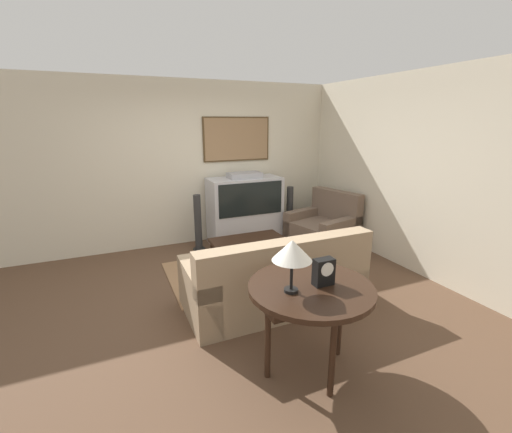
{
  "coord_description": "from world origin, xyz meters",
  "views": [
    {
      "loc": [
        -1.23,
        -3.57,
        2.06
      ],
      "look_at": [
        0.65,
        0.69,
        0.75
      ],
      "focal_mm": 24.0,
      "sensor_mm": 36.0,
      "label": 1
    }
  ],
  "objects": [
    {
      "name": "ground_plane",
      "position": [
        0.0,
        0.0,
        0.0
      ],
      "size": [
        12.0,
        12.0,
        0.0
      ],
      "primitive_type": "plane",
      "color": "brown"
    },
    {
      "name": "wall_back",
      "position": [
        0.02,
        2.13,
        1.36
      ],
      "size": [
        12.0,
        0.1,
        2.7
      ],
      "color": "beige",
      "rests_on": "ground_plane"
    },
    {
      "name": "wall_right",
      "position": [
        2.63,
        0.0,
        1.35
      ],
      "size": [
        0.06,
        12.0,
        2.7
      ],
      "color": "beige",
      "rests_on": "ground_plane"
    },
    {
      "name": "area_rug",
      "position": [
        0.65,
        0.59,
        0.01
      ],
      "size": [
        2.55,
        1.42,
        0.01
      ],
      "color": "#99704C",
      "rests_on": "ground_plane"
    },
    {
      "name": "tv",
      "position": [
        0.9,
        1.74,
        0.58
      ],
      "size": [
        1.23,
        0.57,
        1.22
      ],
      "color": "#B7B7BC",
      "rests_on": "ground_plane"
    },
    {
      "name": "couch",
      "position": [
        0.4,
        -0.42,
        0.31
      ],
      "size": [
        1.99,
        0.92,
        0.88
      ],
      "rotation": [
        0.0,
        0.0,
        3.14
      ],
      "color": "#9E8466",
      "rests_on": "ground_plane"
    },
    {
      "name": "armchair",
      "position": [
        2.04,
        1.02,
        0.29
      ],
      "size": [
        1.08,
        1.16,
        0.91
      ],
      "rotation": [
        0.0,
        0.0,
        -1.33
      ],
      "color": "brown",
      "rests_on": "ground_plane"
    },
    {
      "name": "coffee_table",
      "position": [
        0.52,
        0.66,
        0.39
      ],
      "size": [
        1.04,
        0.56,
        0.44
      ],
      "color": "black",
      "rests_on": "ground_plane"
    },
    {
      "name": "console_table",
      "position": [
        0.18,
        -1.47,
        0.71
      ],
      "size": [
        1.02,
        1.02,
        0.78
      ],
      "color": "black",
      "rests_on": "ground_plane"
    },
    {
      "name": "table_lamp",
      "position": [
        -0.02,
        -1.49,
        1.12
      ],
      "size": [
        0.3,
        0.3,
        0.42
      ],
      "color": "black",
      "rests_on": "console_table"
    },
    {
      "name": "mantel_clock",
      "position": [
        0.27,
        -1.5,
        0.9
      ],
      "size": [
        0.17,
        0.1,
        0.22
      ],
      "color": "black",
      "rests_on": "console_table"
    },
    {
      "name": "speaker_tower_left",
      "position": [
        0.05,
        1.67,
        0.44
      ],
      "size": [
        0.2,
        0.2,
        0.92
      ],
      "color": "black",
      "rests_on": "ground_plane"
    },
    {
      "name": "speaker_tower_right",
      "position": [
        1.75,
        1.67,
        0.44
      ],
      "size": [
        0.2,
        0.2,
        0.92
      ],
      "color": "black",
      "rests_on": "ground_plane"
    }
  ]
}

